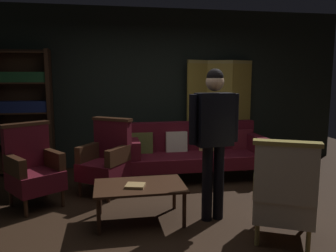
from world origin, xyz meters
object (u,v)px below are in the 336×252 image
object	(u,v)px
armchair_wing_right	(106,158)
book_tan_leather	(135,186)
folding_screen	(219,111)
standing_figure	(214,131)
coffee_table	(140,189)
armchair_gilt_accent	(283,193)
velvet_couch	(194,150)
armchair_wing_left	(33,168)
bookshelf	(24,111)

from	to	relation	value
armchair_wing_right	book_tan_leather	distance (m)	1.11
folding_screen	standing_figure	size ratio (longest dim) A/B	1.12
coffee_table	armchair_gilt_accent	xyz separation A→B (m)	(1.34, -0.72, 0.12)
coffee_table	standing_figure	bearing A→B (deg)	-7.29
armchair_gilt_accent	standing_figure	size ratio (longest dim) A/B	0.61
coffee_table	armchair_gilt_accent	bearing A→B (deg)	-28.39
velvet_couch	standing_figure	bearing A→B (deg)	-97.41
standing_figure	armchair_wing_left	bearing A→B (deg)	158.83
book_tan_leather	coffee_table	bearing A→B (deg)	47.74
armchair_wing_left	armchair_wing_right	bearing A→B (deg)	18.76
velvet_couch	armchair_gilt_accent	bearing A→B (deg)	-81.94
armchair_gilt_accent	armchair_wing_right	bearing A→B (deg)	134.44
bookshelf	armchair_gilt_accent	bearing A→B (deg)	-44.31
velvet_couch	coffee_table	distance (m)	1.80
standing_figure	velvet_couch	bearing A→B (deg)	82.59
coffee_table	armchair_gilt_accent	distance (m)	1.52
armchair_wing_right	velvet_couch	bearing A→B (deg)	18.73
bookshelf	coffee_table	xyz separation A→B (m)	(1.68, -2.22, -0.68)
coffee_table	armchair_wing_left	world-z (taller)	armchair_wing_left
bookshelf	armchair_wing_right	size ratio (longest dim) A/B	1.97
folding_screen	bookshelf	distance (m)	3.38
armchair_gilt_accent	bookshelf	bearing A→B (deg)	135.69
velvet_couch	folding_screen	bearing A→B (deg)	49.85
folding_screen	coffee_table	bearing A→B (deg)	-126.70
armchair_gilt_accent	armchair_wing_right	distance (m)	2.42
coffee_table	standing_figure	distance (m)	1.05
velvet_couch	armchair_wing_right	size ratio (longest dim) A/B	2.04
bookshelf	armchair_wing_left	xyz separation A→B (m)	(0.41, -1.52, -0.56)
bookshelf	armchair_wing_left	world-z (taller)	bookshelf
folding_screen	coffee_table	distance (m)	2.91
armchair_gilt_accent	velvet_couch	bearing A→B (deg)	98.06
armchair_wing_right	standing_figure	world-z (taller)	standing_figure
bookshelf	armchair_wing_left	distance (m)	1.67
bookshelf	standing_figure	xyz separation A→B (m)	(2.49, -2.32, -0.03)
bookshelf	book_tan_leather	world-z (taller)	bookshelf
folding_screen	book_tan_leather	distance (m)	2.97
armchair_gilt_accent	armchair_wing_right	size ratio (longest dim) A/B	1.00
coffee_table	armchair_wing_left	size ratio (longest dim) A/B	0.96
bookshelf	coffee_table	distance (m)	2.86
standing_figure	folding_screen	bearing A→B (deg)	69.70
folding_screen	armchair_wing_left	bearing A→B (deg)	-151.98
bookshelf	armchair_gilt_accent	distance (m)	4.25
armchair_gilt_accent	book_tan_leather	distance (m)	1.54
folding_screen	standing_figure	world-z (taller)	folding_screen
bookshelf	coffee_table	world-z (taller)	bookshelf
book_tan_leather	armchair_gilt_accent	bearing A→B (deg)	-25.54
standing_figure	armchair_wing_right	bearing A→B (deg)	136.66
velvet_couch	armchair_gilt_accent	world-z (taller)	armchair_gilt_accent
book_tan_leather	folding_screen	bearing A→B (deg)	53.15
book_tan_leather	armchair_wing_right	bearing A→B (deg)	106.14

